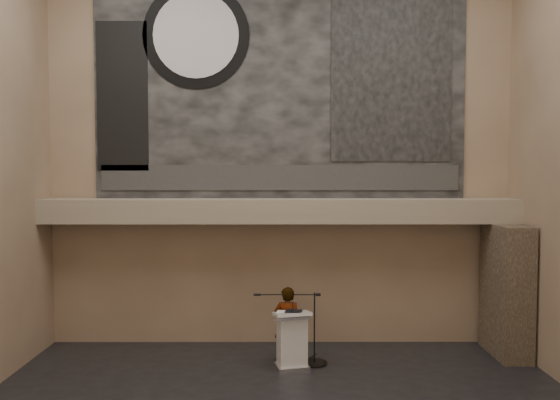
{
  "coord_description": "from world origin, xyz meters",
  "views": [
    {
      "loc": [
        -0.03,
        -7.92,
        3.78
      ],
      "look_at": [
        0.0,
        3.2,
        3.2
      ],
      "focal_mm": 35.0,
      "sensor_mm": 36.0,
      "label": 1
    }
  ],
  "objects": [
    {
      "name": "papers",
      "position": [
        0.05,
        2.32,
        1.1
      ],
      "size": [
        0.26,
        0.34,
        0.0
      ],
      "primitive_type": "cube",
      "rotation": [
        0.0,
        0.0,
        -0.1
      ],
      "color": "white",
      "rests_on": "lectern"
    },
    {
      "name": "stone_pier",
      "position": [
        4.65,
        3.15,
        1.35
      ],
      "size": [
        0.6,
        1.4,
        2.7
      ],
      "primitive_type": "cube",
      "color": "#3D3125",
      "rests_on": "floor"
    },
    {
      "name": "banner_text_strip",
      "position": [
        0.0,
        3.93,
        3.65
      ],
      "size": [
        7.76,
        0.02,
        0.55
      ],
      "primitive_type": "cube",
      "color": "#2B2B2B",
      "rests_on": "banner"
    },
    {
      "name": "mic_stand",
      "position": [
        0.63,
        2.64,
        0.21
      ],
      "size": [
        1.45,
        0.52,
        1.41
      ],
      "rotation": [
        0.0,
        0.0,
        -0.0
      ],
      "color": "black",
      "rests_on": "floor"
    },
    {
      "name": "wall_back",
      "position": [
        0.0,
        4.0,
        4.25
      ],
      "size": [
        10.0,
        0.02,
        8.5
      ],
      "primitive_type": "cube",
      "color": "#826852",
      "rests_on": "floor"
    },
    {
      "name": "binder",
      "position": [
        0.26,
        2.34,
        1.12
      ],
      "size": [
        0.35,
        0.3,
        0.04
      ],
      "primitive_type": "cube",
      "rotation": [
        0.0,
        0.0,
        -0.23
      ],
      "color": "black",
      "rests_on": "lectern"
    },
    {
      "name": "banner_building_print",
      "position": [
        2.4,
        3.93,
        5.8
      ],
      "size": [
        2.6,
        0.02,
        3.6
      ],
      "primitive_type": "cube",
      "color": "black",
      "rests_on": "banner"
    },
    {
      "name": "banner_brick_print",
      "position": [
        -3.4,
        3.93,
        5.4
      ],
      "size": [
        1.1,
        0.02,
        3.2
      ],
      "primitive_type": "cube",
      "color": "black",
      "rests_on": "banner"
    },
    {
      "name": "wall_front",
      "position": [
        0.0,
        -4.0,
        4.25
      ],
      "size": [
        10.0,
        0.02,
        8.5
      ],
      "primitive_type": "cube",
      "color": "#826852",
      "rests_on": "floor"
    },
    {
      "name": "sprinkler_left",
      "position": [
        -1.6,
        3.55,
        2.67
      ],
      "size": [
        0.04,
        0.04,
        0.06
      ],
      "primitive_type": "cylinder",
      "color": "#B2893D",
      "rests_on": "soffit"
    },
    {
      "name": "banner_clock_face",
      "position": [
        -1.8,
        3.91,
        6.7
      ],
      "size": [
        1.84,
        0.02,
        1.84
      ],
      "primitive_type": "cylinder",
      "rotation": [
        1.57,
        0.0,
        0.0
      ],
      "color": "silver",
      "rests_on": "banner"
    },
    {
      "name": "sprinkler_right",
      "position": [
        1.9,
        3.55,
        2.67
      ],
      "size": [
        0.04,
        0.04,
        0.06
      ],
      "primitive_type": "cylinder",
      "color": "#B2893D",
      "rests_on": "soffit"
    },
    {
      "name": "banner_clock_rim",
      "position": [
        -1.8,
        3.93,
        6.7
      ],
      "size": [
        2.3,
        0.02,
        2.3
      ],
      "primitive_type": "cylinder",
      "rotation": [
        1.57,
        0.0,
        0.0
      ],
      "color": "black",
      "rests_on": "banner"
    },
    {
      "name": "soffit",
      "position": [
        0.0,
        3.6,
        2.95
      ],
      "size": [
        10.0,
        0.8,
        0.5
      ],
      "primitive_type": "cube",
      "color": "gray",
      "rests_on": "wall_back"
    },
    {
      "name": "banner",
      "position": [
        0.0,
        3.97,
        5.7
      ],
      "size": [
        8.0,
        0.05,
        5.0
      ],
      "primitive_type": "cube",
      "color": "black",
      "rests_on": "wall_back"
    },
    {
      "name": "lectern",
      "position": [
        0.23,
        2.36,
        0.55
      ],
      "size": [
        0.77,
        0.63,
        1.13
      ],
      "rotation": [
        0.0,
        0.0,
        0.24
      ],
      "color": "silver",
      "rests_on": "floor"
    },
    {
      "name": "speaker_person",
      "position": [
        0.15,
        2.72,
        0.76
      ],
      "size": [
        0.61,
        0.46,
        1.51
      ],
      "primitive_type": "imported",
      "rotation": [
        0.0,
        0.0,
        2.94
      ],
      "color": "silver",
      "rests_on": "floor"
    }
  ]
}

